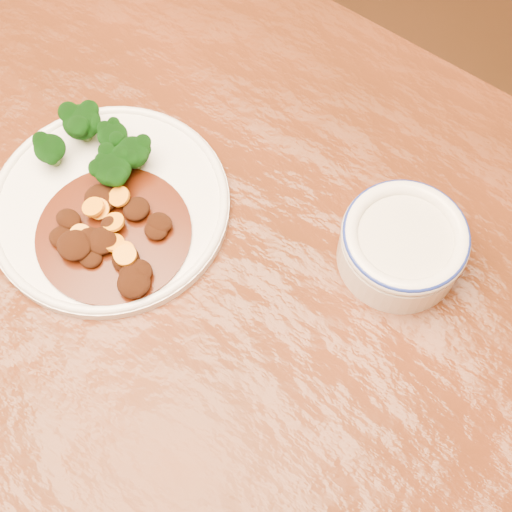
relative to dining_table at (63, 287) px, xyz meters
The scene contains 6 objects.
ground 0.67m from the dining_table, ahead, with size 4.00×4.00×0.00m, color #422710.
dining_table is the anchor object (origin of this frame).
dinner_plate 0.12m from the dining_table, 69.91° to the left, with size 0.24×0.24×0.02m.
broccoli_florets 0.16m from the dining_table, 93.97° to the left, with size 0.11×0.08×0.04m.
mince_stew 0.12m from the dining_table, 37.48° to the left, with size 0.15×0.15×0.02m.
dip_bowl 0.36m from the dining_table, 29.28° to the left, with size 0.12×0.12×0.05m.
Camera 1 is at (0.34, -0.16, 1.38)m, focal length 50.00 mm.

